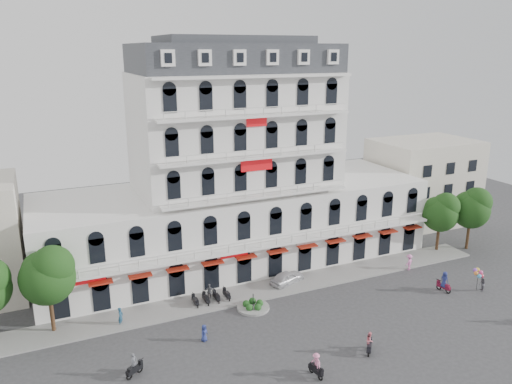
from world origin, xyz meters
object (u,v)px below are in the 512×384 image
object	(u,v)px
rider_west	(134,366)
balloon_vendor	(480,279)
rider_southwest	(370,342)
rider_center	(316,364)
parked_car	(287,277)
rider_east	(444,281)

from	to	relation	value
rider_west	balloon_vendor	bearing A→B (deg)	-32.83
rider_southwest	balloon_vendor	size ratio (longest dim) A/B	0.80
rider_center	balloon_vendor	world-z (taller)	balloon_vendor
parked_car	balloon_vendor	bearing A→B (deg)	-138.24
rider_west	rider_southwest	xyz separation A→B (m)	(18.48, -4.87, 0.10)
rider_southwest	rider_center	size ratio (longest dim) A/B	0.96
rider_southwest	rider_center	bearing A→B (deg)	139.39
rider_west	rider_southwest	bearing A→B (deg)	-46.97
rider_west	rider_east	size ratio (longest dim) A/B	0.89
parked_car	rider_west	size ratio (longest dim) A/B	2.09
parked_car	rider_center	world-z (taller)	rider_center
rider_east	balloon_vendor	bearing A→B (deg)	-124.08
rider_east	balloon_vendor	distance (m)	3.83
rider_west	balloon_vendor	world-z (taller)	balloon_vendor
rider_southwest	rider_center	distance (m)	5.74
rider_southwest	balloon_vendor	bearing A→B (deg)	-34.97
rider_center	parked_car	bearing A→B (deg)	153.12
rider_southwest	rider_center	xyz separation A→B (m)	(-5.67, -0.88, 0.09)
parked_car	rider_center	size ratio (longest dim) A/B	2.05
parked_car	rider_east	xyz separation A→B (m)	(14.12, -8.28, 0.42)
balloon_vendor	rider_southwest	bearing A→B (deg)	-165.51
rider_east	rider_southwest	bearing A→B (deg)	100.88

